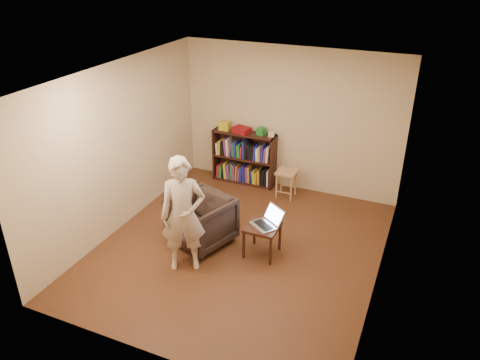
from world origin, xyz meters
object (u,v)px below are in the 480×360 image
at_px(bookshelf, 244,160).
at_px(person, 183,215).
at_px(laptop, 267,221).
at_px(side_table, 262,230).
at_px(stool, 287,176).
at_px(armchair, 201,221).

xyz_separation_m(bookshelf, person, (0.29, -2.79, 0.39)).
height_order(laptop, person, person).
relative_size(bookshelf, side_table, 2.50).
bearing_deg(stool, armchair, -110.19).
distance_m(stool, laptop, 1.81).
relative_size(armchair, laptop, 1.59).
bearing_deg(bookshelf, person, -84.14).
xyz_separation_m(bookshelf, side_table, (1.17, -2.09, -0.04)).
bearing_deg(stool, laptop, -80.49).
bearing_deg(side_table, person, -141.52).
bearing_deg(armchair, stool, 89.04).
distance_m(bookshelf, stool, 0.96).
distance_m(side_table, person, 1.20).
distance_m(laptop, person, 1.23).
bearing_deg(laptop, stool, 133.89).
bearing_deg(bookshelf, side_table, -60.82).
bearing_deg(bookshelf, laptop, -59.08).
relative_size(bookshelf, stool, 2.40).
bearing_deg(stool, side_table, -82.44).
bearing_deg(bookshelf, stool, -15.49).
bearing_deg(laptop, person, -106.97).
relative_size(stool, laptop, 0.95).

